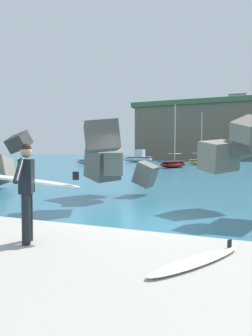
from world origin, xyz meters
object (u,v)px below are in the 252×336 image
at_px(surfer_with_board, 26,185).
at_px(spare_surfboard, 197,260).
at_px(boat_near_centre, 204,162).
at_px(station_building_annex, 237,104).
at_px(boat_mid_left, 96,161).
at_px(boat_mid_centre, 138,158).
at_px(boat_near_left, 173,164).

distance_m(surfer_with_board, spare_surfboard, 3.22).
distance_m(spare_surfboard, boat_near_centre, 39.59).
height_order(boat_near_centre, station_building_annex, station_building_annex).
relative_size(boat_mid_left, boat_mid_centre, 1.01).
bearing_deg(boat_mid_left, boat_mid_centre, 76.05).
bearing_deg(boat_near_centre, boat_mid_left, -167.68).
xyz_separation_m(spare_surfboard, station_building_annex, (-1.87, 99.66, 17.00)).
bearing_deg(boat_near_centre, station_building_annex, 87.28).
xyz_separation_m(surfer_with_board, boat_near_left, (-4.16, 30.86, -0.80)).
bearing_deg(boat_mid_left, spare_surfboard, -60.84).
bearing_deg(boat_near_left, boat_mid_left, 158.27).
relative_size(boat_near_centre, boat_mid_centre, 1.26).
bearing_deg(spare_surfboard, surfer_with_board, -179.57).
bearing_deg(spare_surfboard, station_building_annex, 91.07).
distance_m(spare_surfboard, boat_near_left, 31.67).
bearing_deg(spare_surfboard, boat_mid_centre, 110.12).
bearing_deg(boat_near_left, spare_surfboard, -76.82).
bearing_deg(boat_near_left, boat_mid_centre, 121.62).
distance_m(boat_near_left, boat_mid_centre, 19.18).
relative_size(surfer_with_board, boat_near_centre, 0.27).
xyz_separation_m(boat_mid_left, boat_mid_centre, (2.78, 11.21, 0.31)).
bearing_deg(boat_mid_centre, boat_near_centre, -32.08).
height_order(surfer_with_board, spare_surfboard, surfer_with_board).
bearing_deg(station_building_annex, boat_near_centre, -92.72).
height_order(surfer_with_board, station_building_annex, station_building_annex).
height_order(surfer_with_board, boat_near_left, boat_near_left).
xyz_separation_m(surfer_with_board, boat_mid_left, (-17.00, 35.98, -0.82)).
height_order(boat_near_left, station_building_annex, station_building_annex).
xyz_separation_m(boat_near_left, boat_mid_centre, (-10.05, 16.33, 0.29)).
relative_size(boat_near_centre, boat_mid_left, 1.25).
height_order(boat_mid_left, boat_mid_centre, boat_mid_left).
bearing_deg(boat_mid_centre, station_building_annex, 73.64).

